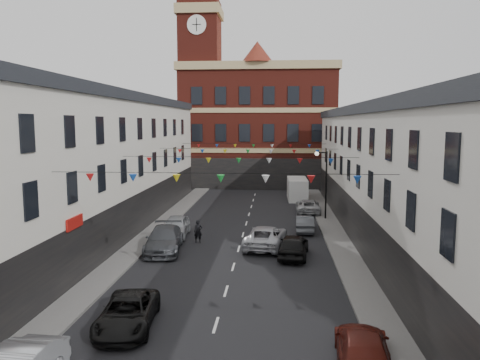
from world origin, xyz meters
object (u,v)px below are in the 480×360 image
(car_right_e, at_px, (305,223))
(street_lamp, at_px, (323,176))
(car_left_c, at_px, (127,313))
(car_left_e, at_px, (176,226))
(car_right_f, at_px, (308,206))
(white_van, at_px, (297,189))
(moving_car, at_px, (266,237))
(car_right_c, at_px, (363,349))
(car_right_d, at_px, (293,246))
(car_left_d, at_px, (164,240))
(pedestrian, at_px, (198,231))

(car_right_e, bearing_deg, street_lamp, -109.37)
(car_left_c, relative_size, car_left_e, 1.03)
(car_right_f, bearing_deg, white_van, -84.17)
(car_right_f, height_order, moving_car, moving_car)
(car_right_e, relative_size, white_van, 0.74)
(car_right_c, xyz_separation_m, car_right_d, (-1.90, 13.30, 0.08))
(street_lamp, height_order, car_left_d, street_lamp)
(car_right_e, relative_size, moving_car, 0.73)
(car_right_d, height_order, car_right_f, car_right_d)
(car_left_c, bearing_deg, car_right_f, 64.90)
(moving_car, bearing_deg, pedestrian, -3.17)
(car_right_e, distance_m, moving_car, 5.68)
(pedestrian, bearing_deg, white_van, 53.23)
(street_lamp, bearing_deg, car_right_e, -111.60)
(street_lamp, bearing_deg, moving_car, -116.68)
(moving_car, bearing_deg, car_left_e, -13.58)
(car_right_c, distance_m, car_right_e, 20.42)
(car_right_f, relative_size, moving_car, 0.88)
(car_left_c, relative_size, car_right_c, 1.01)
(car_left_c, bearing_deg, white_van, 70.37)
(car_right_f, bearing_deg, street_lamp, 110.68)
(white_van, bearing_deg, pedestrian, -112.83)
(car_left_c, distance_m, car_left_e, 15.75)
(car_right_c, relative_size, white_van, 0.86)
(white_van, bearing_deg, car_left_e, -119.80)
(car_right_e, xyz_separation_m, moving_car, (-2.93, -4.86, 0.10))
(moving_car, bearing_deg, car_right_e, -113.52)
(car_left_d, bearing_deg, car_right_e, 27.23)
(car_left_c, height_order, car_right_c, car_right_c)
(car_left_d, relative_size, car_right_e, 1.39)
(car_right_f, distance_m, pedestrian, 14.32)
(car_right_f, bearing_deg, pedestrian, 54.67)
(moving_car, distance_m, pedestrian, 4.89)
(car_left_e, distance_m, car_right_c, 20.95)
(car_left_d, xyz_separation_m, car_right_d, (8.46, -0.71, -0.04))
(street_lamp, xyz_separation_m, car_left_c, (-10.15, -22.53, -3.26))
(car_left_c, xyz_separation_m, car_right_d, (7.20, 10.84, 0.10))
(car_right_d, relative_size, car_right_e, 1.12)
(car_right_e, relative_size, car_right_f, 0.83)
(car_left_c, height_order, car_right_f, car_right_f)
(street_lamp, height_order, pedestrian, street_lamp)
(car_left_e, bearing_deg, pedestrian, -43.71)
(moving_car, bearing_deg, car_left_d, 20.51)
(car_left_e, relative_size, car_right_c, 0.98)
(car_right_c, bearing_deg, white_van, -83.06)
(car_left_c, xyz_separation_m, car_left_e, (-1.36, 15.69, 0.12))
(street_lamp, bearing_deg, car_left_d, -136.10)
(moving_car, bearing_deg, car_left_c, 75.14)
(car_left_d, distance_m, car_right_f, 17.39)
(car_left_d, bearing_deg, car_right_d, -11.23)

